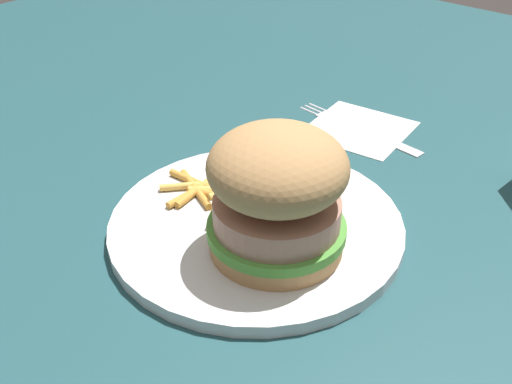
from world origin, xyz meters
name	(u,v)px	position (x,y,z in m)	size (l,w,h in m)	color
ground_plane	(222,235)	(0.00, 0.00, 0.00)	(1.60, 1.60, 0.00)	#1E474C
plate	(256,225)	(0.03, -0.02, 0.01)	(0.26, 0.26, 0.01)	silver
sandwich	(277,192)	(0.01, -0.06, 0.07)	(0.12, 0.12, 0.11)	tan
fries_pile	(205,191)	(0.03, 0.04, 0.02)	(0.08, 0.10, 0.01)	#E5B251
napkin	(359,128)	(0.26, 0.02, 0.00)	(0.11, 0.11, 0.00)	white
fork	(358,126)	(0.26, 0.02, 0.00)	(0.03, 0.17, 0.00)	silver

